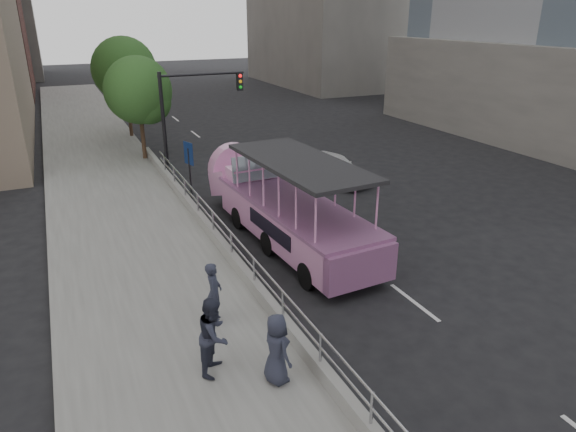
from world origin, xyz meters
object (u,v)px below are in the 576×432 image
at_px(traffic_signal, 187,107).
at_px(pedestrian_near, 214,293).
at_px(duck_boat, 282,206).
at_px(street_tree_near, 140,93).
at_px(pedestrian_mid, 214,335).
at_px(street_tree_far, 126,72).
at_px(car, 332,167).
at_px(parking_sign, 190,168).
at_px(pedestrian_far, 277,349).

bearing_deg(traffic_signal, pedestrian_near, -102.06).
bearing_deg(duck_boat, street_tree_near, 102.56).
bearing_deg(pedestrian_mid, street_tree_far, 30.18).
distance_m(street_tree_near, street_tree_far, 6.02).
xyz_separation_m(pedestrian_mid, street_tree_near, (1.85, 18.81, 2.61)).
xyz_separation_m(car, parking_sign, (-7.14, -0.79, 1.06)).
xyz_separation_m(pedestrian_near, traffic_signal, (2.88, 13.49, 2.37)).
relative_size(pedestrian_far, traffic_signal, 0.31).
distance_m(car, pedestrian_mid, 15.09).
relative_size(pedestrian_far, street_tree_near, 0.28).
relative_size(pedestrian_mid, traffic_signal, 0.35).
bearing_deg(street_tree_near, pedestrian_mid, -95.61).
bearing_deg(parking_sign, pedestrian_near, -100.87).
bearing_deg(car, pedestrian_near, -151.45).
bearing_deg(traffic_signal, duck_boat, -82.76).
distance_m(duck_boat, car, 7.06).
relative_size(duck_boat, street_tree_far, 1.54).
relative_size(car, pedestrian_far, 2.64).
relative_size(pedestrian_near, street_tree_far, 0.26).
height_order(pedestrian_far, traffic_signal, traffic_signal).
distance_m(car, parking_sign, 7.26).
distance_m(car, street_tree_far, 15.43).
height_order(car, pedestrian_far, pedestrian_far).
xyz_separation_m(pedestrian_near, pedestrian_mid, (-0.56, -1.89, 0.08)).
bearing_deg(duck_boat, street_tree_far, 97.86).
height_order(pedestrian_far, parking_sign, parking_sign).
distance_m(duck_boat, pedestrian_far, 8.33).
height_order(duck_boat, street_tree_near, street_tree_near).
bearing_deg(duck_boat, pedestrian_far, -114.53).
height_order(pedestrian_near, street_tree_near, street_tree_near).
distance_m(pedestrian_far, street_tree_far, 25.92).
xyz_separation_m(pedestrian_near, street_tree_near, (1.29, 16.92, 2.69)).
bearing_deg(pedestrian_near, traffic_signal, 9.12).
xyz_separation_m(car, traffic_signal, (-6.00, 3.63, 2.77)).
bearing_deg(street_tree_far, street_tree_near, -91.91).
height_order(duck_boat, street_tree_far, street_tree_far).
xyz_separation_m(pedestrian_near, pedestrian_far, (0.53, -2.78, -0.02)).
xyz_separation_m(pedestrian_mid, pedestrian_far, (1.09, -0.90, -0.10)).
distance_m(duck_boat, traffic_signal, 9.07).
height_order(pedestrian_mid, street_tree_near, street_tree_near).
xyz_separation_m(car, street_tree_near, (-7.60, 7.06, 3.09)).
relative_size(pedestrian_far, parking_sign, 0.57).
distance_m(pedestrian_near, traffic_signal, 14.00).
height_order(traffic_signal, street_tree_near, street_tree_near).
bearing_deg(pedestrian_far, traffic_signal, -18.87).
bearing_deg(pedestrian_mid, street_tree_near, 29.29).
relative_size(pedestrian_mid, pedestrian_far, 1.12).
xyz_separation_m(car, pedestrian_far, (-8.35, -12.65, 0.38)).
relative_size(parking_sign, street_tree_far, 0.44).
distance_m(pedestrian_mid, pedestrian_far, 1.42).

